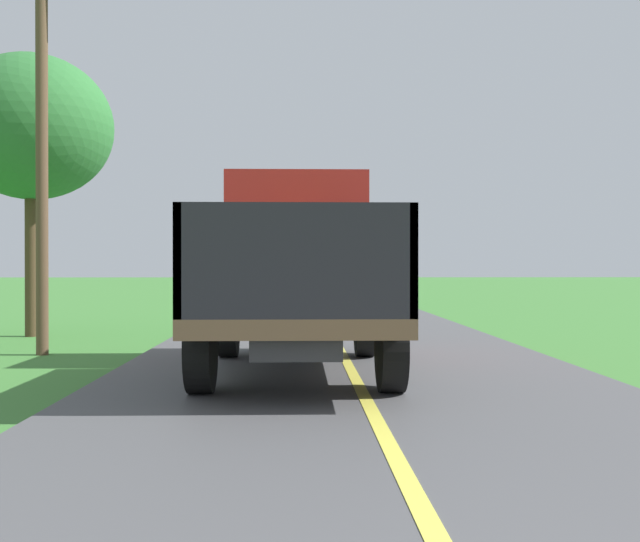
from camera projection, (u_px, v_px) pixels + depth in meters
name	position (u px, v px, depth m)	size (l,w,h in m)	color
banana_truck_near	(296.00, 266.00, 11.01)	(2.38, 5.82, 2.80)	#2D2D30
utility_pole_roadside	(42.00, 145.00, 12.79)	(1.94, 0.20, 6.44)	brown
roadside_tree_near_left	(31.00, 128.00, 16.16)	(3.37, 3.37, 5.92)	#4C3823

